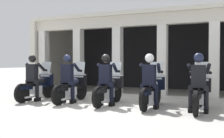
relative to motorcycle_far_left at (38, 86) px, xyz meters
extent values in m
plane|color=#A8A59E|center=(2.73, 2.78, -0.50)|extent=(80.00, 80.00, 0.00)
cube|color=black|center=(2.94, 5.90, 1.09)|extent=(10.19, 0.24, 3.18)
cube|color=beige|center=(2.94, 2.46, 2.46)|extent=(10.19, 0.36, 0.44)
cube|color=beige|center=(2.94, 4.11, 2.76)|extent=(10.19, 3.98, 0.16)
cube|color=beige|center=(-2.06, 4.11, 1.09)|extent=(0.30, 3.98, 3.18)
cube|color=silver|center=(-1.66, 2.46, 0.87)|extent=(0.35, 0.36, 2.74)
cube|color=silver|center=(0.18, 2.46, 0.87)|extent=(0.35, 0.36, 2.74)
cube|color=silver|center=(2.02, 2.46, 0.87)|extent=(0.35, 0.36, 2.74)
cube|color=silver|center=(3.86, 2.46, 0.87)|extent=(0.35, 0.36, 2.74)
cube|color=silver|center=(5.69, 2.46, 0.87)|extent=(0.35, 0.36, 2.74)
cube|color=#B7B5AD|center=(2.94, 1.96, -0.44)|extent=(9.79, 0.24, 0.12)
cylinder|color=black|center=(0.00, 0.58, -0.18)|extent=(0.09, 0.64, 0.64)
cylinder|color=black|center=(0.00, -0.82, -0.18)|extent=(0.09, 0.64, 0.64)
cube|color=black|center=(0.00, 0.58, 0.03)|extent=(0.14, 0.44, 0.08)
cube|color=silver|center=(0.00, -0.17, -0.13)|extent=(0.28, 0.44, 0.28)
cube|color=black|center=(0.00, -0.12, 0.00)|extent=(0.18, 1.24, 0.16)
ellipsoid|color=black|center=(0.00, 0.10, 0.18)|extent=(0.26, 0.48, 0.22)
cube|color=black|center=(0.00, -0.30, 0.07)|extent=(0.24, 0.52, 0.10)
cube|color=black|center=(0.00, -0.76, 0.00)|extent=(0.16, 0.48, 0.10)
cylinder|color=silver|center=(0.00, 0.52, 0.06)|extent=(0.05, 0.24, 0.53)
cube|color=black|center=(0.00, 0.46, 0.20)|extent=(0.52, 0.16, 0.44)
sphere|color=silver|center=(0.00, 0.56, 0.22)|extent=(0.18, 0.18, 0.18)
cube|color=silver|center=(0.00, 0.44, 0.57)|extent=(0.40, 0.14, 0.54)
cylinder|color=silver|center=(0.00, 0.36, 0.40)|extent=(0.62, 0.04, 0.04)
cylinder|color=silver|center=(0.12, -0.52, -0.32)|extent=(0.07, 0.55, 0.07)
cube|color=black|center=(0.00, -0.32, 0.47)|extent=(0.36, 0.22, 0.60)
cube|color=#14193F|center=(0.00, -0.20, 0.49)|extent=(0.05, 0.02, 0.32)
sphere|color=tan|center=(0.00, -0.30, 0.92)|extent=(0.21, 0.21, 0.21)
sphere|color=black|center=(0.00, -0.30, 0.95)|extent=(0.26, 0.26, 0.26)
cylinder|color=black|center=(0.14, -0.30, 0.16)|extent=(0.26, 0.29, 0.17)
cylinder|color=black|center=(0.20, -0.30, -0.12)|extent=(0.12, 0.12, 0.53)
cube|color=black|center=(0.20, -0.29, -0.44)|extent=(0.11, 0.26, 0.12)
cylinder|color=black|center=(-0.14, -0.30, 0.16)|extent=(0.26, 0.29, 0.17)
cylinder|color=black|center=(-0.20, -0.30, -0.12)|extent=(0.12, 0.12, 0.53)
cube|color=black|center=(-0.20, -0.29, -0.44)|extent=(0.11, 0.26, 0.12)
cylinder|color=black|center=(0.22, -0.09, 0.66)|extent=(0.19, 0.48, 0.31)
sphere|color=black|center=(0.26, 0.12, 0.55)|extent=(0.09, 0.09, 0.09)
cylinder|color=black|center=(-0.22, -0.09, 0.66)|extent=(0.19, 0.48, 0.31)
sphere|color=black|center=(-0.26, 0.12, 0.55)|extent=(0.09, 0.09, 0.09)
cylinder|color=black|center=(1.37, 0.67, -0.18)|extent=(0.09, 0.64, 0.64)
cylinder|color=black|center=(1.37, -0.73, -0.18)|extent=(0.09, 0.64, 0.64)
cube|color=black|center=(1.37, 0.67, 0.03)|extent=(0.14, 0.44, 0.08)
cube|color=silver|center=(1.37, -0.08, -0.13)|extent=(0.28, 0.44, 0.28)
cube|color=black|center=(1.37, -0.03, 0.00)|extent=(0.18, 1.24, 0.16)
ellipsoid|color=#1E2338|center=(1.37, 0.19, 0.18)|extent=(0.26, 0.48, 0.22)
cube|color=black|center=(1.37, -0.21, 0.07)|extent=(0.24, 0.52, 0.10)
cube|color=black|center=(1.37, -0.67, 0.00)|extent=(0.16, 0.48, 0.10)
cylinder|color=silver|center=(1.37, 0.61, 0.06)|extent=(0.05, 0.24, 0.53)
cube|color=black|center=(1.37, 0.55, 0.20)|extent=(0.52, 0.16, 0.44)
sphere|color=silver|center=(1.37, 0.65, 0.22)|extent=(0.18, 0.18, 0.18)
cube|color=silver|center=(1.37, 0.53, 0.57)|extent=(0.40, 0.14, 0.54)
cylinder|color=silver|center=(1.37, 0.45, 0.40)|extent=(0.62, 0.04, 0.04)
cylinder|color=silver|center=(1.49, -0.43, -0.32)|extent=(0.07, 0.55, 0.07)
cube|color=black|center=(1.37, -0.23, 0.47)|extent=(0.36, 0.22, 0.60)
cube|color=#591414|center=(1.37, -0.11, 0.49)|extent=(0.05, 0.02, 0.32)
sphere|color=tan|center=(1.37, -0.21, 0.92)|extent=(0.21, 0.21, 0.21)
sphere|color=#191E38|center=(1.37, -0.21, 0.95)|extent=(0.26, 0.26, 0.26)
cylinder|color=black|center=(1.51, -0.21, 0.16)|extent=(0.26, 0.29, 0.17)
cylinder|color=black|center=(1.57, -0.21, -0.12)|extent=(0.12, 0.12, 0.53)
cube|color=black|center=(1.57, -0.20, -0.44)|extent=(0.11, 0.26, 0.12)
cylinder|color=black|center=(1.23, -0.21, 0.16)|extent=(0.26, 0.29, 0.17)
cylinder|color=black|center=(1.17, -0.21, -0.12)|extent=(0.12, 0.12, 0.53)
cube|color=black|center=(1.17, -0.20, -0.44)|extent=(0.11, 0.26, 0.12)
cylinder|color=black|center=(1.59, 0.00, 0.66)|extent=(0.19, 0.48, 0.31)
sphere|color=black|center=(1.63, 0.21, 0.55)|extent=(0.09, 0.09, 0.09)
cylinder|color=black|center=(1.15, 0.00, 0.66)|extent=(0.19, 0.48, 0.31)
sphere|color=black|center=(1.11, 0.21, 0.55)|extent=(0.09, 0.09, 0.09)
cylinder|color=black|center=(2.73, 0.69, -0.18)|extent=(0.09, 0.64, 0.64)
cylinder|color=black|center=(2.73, -0.71, -0.18)|extent=(0.09, 0.64, 0.64)
cube|color=black|center=(2.73, 0.69, 0.03)|extent=(0.14, 0.44, 0.08)
cube|color=silver|center=(2.73, -0.06, -0.13)|extent=(0.28, 0.44, 0.28)
cube|color=black|center=(2.73, -0.01, 0.00)|extent=(0.18, 1.24, 0.16)
ellipsoid|color=black|center=(2.73, 0.21, 0.18)|extent=(0.26, 0.48, 0.22)
cube|color=black|center=(2.73, -0.19, 0.07)|extent=(0.24, 0.52, 0.10)
cube|color=black|center=(2.73, -0.65, 0.00)|extent=(0.16, 0.48, 0.10)
cylinder|color=silver|center=(2.73, 0.63, 0.06)|extent=(0.05, 0.24, 0.53)
cube|color=black|center=(2.73, 0.57, 0.20)|extent=(0.52, 0.16, 0.44)
sphere|color=silver|center=(2.73, 0.67, 0.22)|extent=(0.18, 0.18, 0.18)
cube|color=silver|center=(2.73, 0.55, 0.57)|extent=(0.40, 0.14, 0.54)
cylinder|color=silver|center=(2.73, 0.47, 0.40)|extent=(0.62, 0.04, 0.04)
cylinder|color=silver|center=(2.85, -0.41, -0.32)|extent=(0.07, 0.55, 0.07)
cube|color=black|center=(2.73, -0.21, 0.47)|extent=(0.36, 0.22, 0.60)
cube|color=#14193F|center=(2.73, -0.09, 0.49)|extent=(0.05, 0.02, 0.32)
sphere|color=tan|center=(2.73, -0.19, 0.92)|extent=(0.21, 0.21, 0.21)
sphere|color=black|center=(2.73, -0.19, 0.95)|extent=(0.26, 0.26, 0.26)
cylinder|color=black|center=(2.87, -0.19, 0.16)|extent=(0.26, 0.29, 0.17)
cylinder|color=black|center=(2.93, -0.19, -0.12)|extent=(0.12, 0.12, 0.53)
cube|color=black|center=(2.93, -0.18, -0.44)|extent=(0.11, 0.26, 0.12)
cylinder|color=black|center=(2.59, -0.19, 0.16)|extent=(0.26, 0.29, 0.17)
cylinder|color=black|center=(2.53, -0.19, -0.12)|extent=(0.12, 0.12, 0.53)
cube|color=black|center=(2.53, -0.18, -0.44)|extent=(0.11, 0.26, 0.12)
cylinder|color=black|center=(2.95, 0.02, 0.66)|extent=(0.19, 0.48, 0.31)
sphere|color=black|center=(2.99, 0.23, 0.55)|extent=(0.09, 0.09, 0.09)
cylinder|color=black|center=(2.51, 0.02, 0.66)|extent=(0.19, 0.48, 0.31)
sphere|color=black|center=(2.47, 0.23, 0.55)|extent=(0.09, 0.09, 0.09)
cylinder|color=black|center=(4.10, 0.74, -0.18)|extent=(0.09, 0.64, 0.64)
cylinder|color=black|center=(4.10, -0.66, -0.18)|extent=(0.09, 0.64, 0.64)
cube|color=black|center=(4.10, 0.74, 0.03)|extent=(0.14, 0.44, 0.08)
cube|color=silver|center=(4.10, -0.01, -0.13)|extent=(0.28, 0.44, 0.28)
cube|color=black|center=(4.10, 0.04, 0.00)|extent=(0.18, 1.24, 0.16)
ellipsoid|color=#B2B2B7|center=(4.10, 0.26, 0.18)|extent=(0.26, 0.48, 0.22)
cube|color=black|center=(4.10, -0.14, 0.07)|extent=(0.24, 0.52, 0.10)
cube|color=black|center=(4.10, -0.60, 0.00)|extent=(0.16, 0.48, 0.10)
cylinder|color=silver|center=(4.10, 0.68, 0.06)|extent=(0.05, 0.24, 0.53)
cube|color=black|center=(4.10, 0.62, 0.20)|extent=(0.52, 0.16, 0.44)
sphere|color=silver|center=(4.10, 0.72, 0.22)|extent=(0.18, 0.18, 0.18)
cube|color=silver|center=(4.10, 0.60, 0.57)|extent=(0.40, 0.14, 0.54)
cylinder|color=silver|center=(4.10, 0.52, 0.40)|extent=(0.62, 0.04, 0.04)
cylinder|color=silver|center=(4.22, -0.36, -0.32)|extent=(0.07, 0.55, 0.07)
cube|color=black|center=(4.10, -0.16, 0.47)|extent=(0.36, 0.22, 0.60)
cube|color=black|center=(4.10, -0.04, 0.49)|extent=(0.05, 0.02, 0.32)
sphere|color=tan|center=(4.10, -0.14, 0.92)|extent=(0.21, 0.21, 0.21)
sphere|color=silver|center=(4.10, -0.14, 0.95)|extent=(0.26, 0.26, 0.26)
cylinder|color=black|center=(4.24, -0.14, 0.16)|extent=(0.26, 0.29, 0.17)
cylinder|color=black|center=(4.30, -0.14, -0.12)|extent=(0.12, 0.12, 0.53)
cube|color=black|center=(4.30, -0.13, -0.44)|extent=(0.11, 0.26, 0.12)
cylinder|color=black|center=(3.96, -0.14, 0.16)|extent=(0.26, 0.29, 0.17)
cylinder|color=black|center=(3.90, -0.14, -0.12)|extent=(0.12, 0.12, 0.53)
cube|color=black|center=(3.90, -0.13, -0.44)|extent=(0.11, 0.26, 0.12)
cylinder|color=black|center=(4.32, 0.07, 0.66)|extent=(0.19, 0.48, 0.31)
sphere|color=black|center=(4.36, 0.28, 0.55)|extent=(0.09, 0.09, 0.09)
cylinder|color=black|center=(3.88, 0.07, 0.66)|extent=(0.19, 0.48, 0.31)
sphere|color=black|center=(3.84, 0.28, 0.55)|extent=(0.09, 0.09, 0.09)
cylinder|color=black|center=(5.47, 0.64, -0.18)|extent=(0.09, 0.64, 0.64)
cylinder|color=black|center=(5.47, -0.76, -0.18)|extent=(0.09, 0.64, 0.64)
cube|color=black|center=(5.47, 0.64, 0.03)|extent=(0.14, 0.44, 0.08)
cube|color=silver|center=(5.47, -0.11, -0.13)|extent=(0.28, 0.44, 0.28)
cube|color=black|center=(5.47, -0.06, 0.00)|extent=(0.18, 1.24, 0.16)
ellipsoid|color=#B2B2B7|center=(5.47, 0.16, 0.18)|extent=(0.26, 0.48, 0.22)
cube|color=black|center=(5.47, -0.24, 0.07)|extent=(0.24, 0.52, 0.10)
cube|color=black|center=(5.47, -0.70, 0.00)|extent=(0.16, 0.48, 0.10)
cylinder|color=silver|center=(5.47, 0.58, 0.06)|extent=(0.05, 0.24, 0.53)
cube|color=black|center=(5.47, 0.52, 0.20)|extent=(0.52, 0.16, 0.44)
sphere|color=silver|center=(5.47, 0.62, 0.22)|extent=(0.18, 0.18, 0.18)
cube|color=silver|center=(5.47, 0.50, 0.57)|extent=(0.40, 0.14, 0.54)
cylinder|color=silver|center=(5.47, 0.42, 0.40)|extent=(0.62, 0.04, 0.04)
cylinder|color=silver|center=(5.59, -0.46, -0.32)|extent=(0.07, 0.55, 0.07)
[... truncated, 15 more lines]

